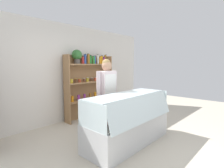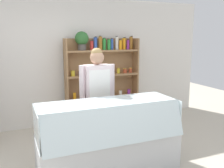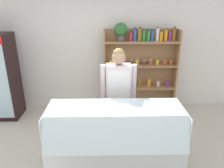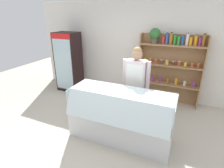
% 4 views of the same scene
% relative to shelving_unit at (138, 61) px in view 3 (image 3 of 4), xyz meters
% --- Properties ---
extents(back_wall, '(6.80, 0.10, 2.70)m').
position_rel_shelving_unit_xyz_m(back_wall, '(-0.77, 0.26, 0.20)').
color(back_wall, white).
rests_on(back_wall, ground).
extents(shelving_unit, '(1.62, 0.29, 2.00)m').
position_rel_shelving_unit_xyz_m(shelving_unit, '(0.00, 0.00, 0.00)').
color(shelving_unit, '#9E754C').
rests_on(shelving_unit, ground).
extents(deli_display_case, '(1.96, 0.79, 1.01)m').
position_rel_shelving_unit_xyz_m(deli_display_case, '(-0.58, -1.97, -0.84)').
color(deli_display_case, silver).
rests_on(deli_display_case, ground).
extents(shop_clerk, '(0.60, 0.25, 1.72)m').
position_rel_shelving_unit_xyz_m(shop_clerk, '(-0.50, -1.29, -0.13)').
color(shop_clerk, '#4C4233').
rests_on(shop_clerk, ground).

